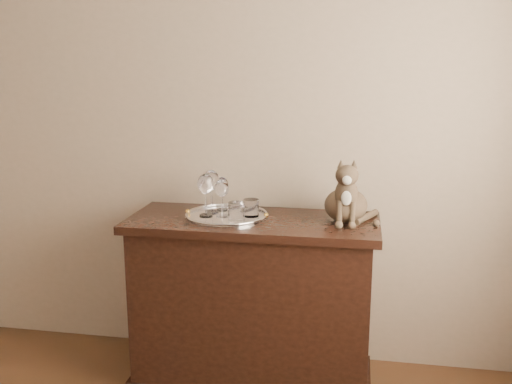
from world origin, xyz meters
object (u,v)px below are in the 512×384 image
at_px(tumbler_a, 236,211).
at_px(tumbler_c, 251,208).
at_px(wine_glass_a, 212,191).
at_px(wine_glass_b, 222,194).
at_px(wine_glass_c, 206,195).
at_px(tray, 227,216).
at_px(cat, 346,189).
at_px(wine_glass_d, 222,198).
at_px(sideboard, 253,302).

bearing_deg(tumbler_a, tumbler_c, 57.60).
height_order(wine_glass_a, wine_glass_b, wine_glass_a).
distance_m(wine_glass_b, wine_glass_c, 0.13).
relative_size(wine_glass_b, tumbler_a, 1.94).
height_order(tray, tumbler_a, tumbler_a).
bearing_deg(wine_glass_c, tumbler_a, -20.05).
distance_m(wine_glass_a, cat, 0.66).
distance_m(wine_glass_b, tumbler_c, 0.20).
bearing_deg(wine_glass_c, tray, 12.82).
bearing_deg(tumbler_c, tray, -177.90).
bearing_deg(wine_glass_d, wine_glass_c, -174.70).
height_order(wine_glass_c, tumbler_a, wine_glass_c).
height_order(sideboard, wine_glass_c, wine_glass_c).
bearing_deg(wine_glass_b, sideboard, -32.47).
relative_size(wine_glass_b, wine_glass_d, 0.93).
distance_m(sideboard, cat, 0.73).
relative_size(tray, tumbler_c, 4.78).
xyz_separation_m(wine_glass_a, tumbler_a, (0.15, -0.12, -0.06)).
xyz_separation_m(tray, wine_glass_a, (-0.08, 0.04, 0.11)).
relative_size(tumbler_a, tumbler_c, 1.04).
bearing_deg(wine_glass_c, cat, 4.28).
relative_size(sideboard, wine_glass_c, 5.83).
height_order(wine_glass_d, tumbler_c, wine_glass_d).
relative_size(wine_glass_a, cat, 0.68).
bearing_deg(wine_glass_d, tray, 38.18).
bearing_deg(wine_glass_b, wine_glass_a, -124.34).
bearing_deg(tumbler_c, wine_glass_c, -173.07).
xyz_separation_m(sideboard, cat, (0.44, 0.04, 0.58)).
bearing_deg(tray, wine_glass_d, -141.82).
bearing_deg(tumbler_c, wine_glass_a, 169.21).
relative_size(tray, wine_glass_d, 2.21).
xyz_separation_m(tumbler_a, cat, (0.50, 0.11, 0.10)).
distance_m(sideboard, wine_glass_d, 0.54).
distance_m(wine_glass_d, tumbler_c, 0.15).
height_order(wine_glass_a, tumbler_a, wine_glass_a).
xyz_separation_m(wine_glass_b, wine_glass_c, (-0.05, -0.12, 0.02)).
relative_size(sideboard, wine_glass_b, 7.12).
distance_m(tray, wine_glass_c, 0.15).
bearing_deg(wine_glass_a, tumbler_a, -39.61).
bearing_deg(tray, cat, 2.80).
relative_size(wine_glass_a, tumbler_c, 2.54).
distance_m(wine_glass_b, wine_glass_d, 0.12).
distance_m(tumbler_c, cat, 0.46).
height_order(tumbler_c, cat, cat).
xyz_separation_m(sideboard, wine_glass_b, (-0.18, 0.11, 0.52)).
height_order(tray, wine_glass_b, wine_glass_b).
bearing_deg(wine_glass_d, tumbler_a, -38.10).
height_order(tray, tumbler_c, tumbler_c).
distance_m(wine_glass_d, tumbler_a, 0.12).
height_order(tumbler_a, tumbler_c, tumbler_a).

